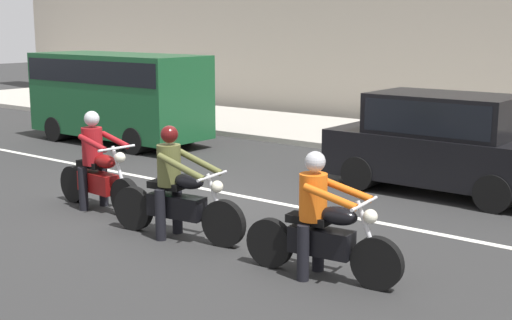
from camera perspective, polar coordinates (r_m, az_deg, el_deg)
ground_plane at (r=11.95m, az=-4.16°, el=-3.72°), size 80.00×80.00×0.00m
sidewalk_slab at (r=18.52m, az=12.69°, el=1.56°), size 40.00×4.40×0.14m
lane_marking_stripe at (r=12.83m, az=-2.60°, el=-2.66°), size 18.00×0.14×0.01m
motorcycle_with_rider_olive at (r=10.09m, az=-6.51°, el=-2.69°), size 2.25×0.74×1.63m
motorcycle_with_rider_crimson at (r=11.86m, az=-12.75°, el=-0.78°), size 2.08×0.70×1.63m
motorcycle_with_rider_orange_stripe at (r=8.52m, az=5.26°, el=-5.41°), size 2.07×0.70×1.55m
parked_hatchback_black at (r=13.10m, az=14.83°, el=1.44°), size 4.04×1.76×1.80m
parked_van_forest_green at (r=18.30m, az=-11.09°, el=5.45°), size 4.88×1.96×2.27m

